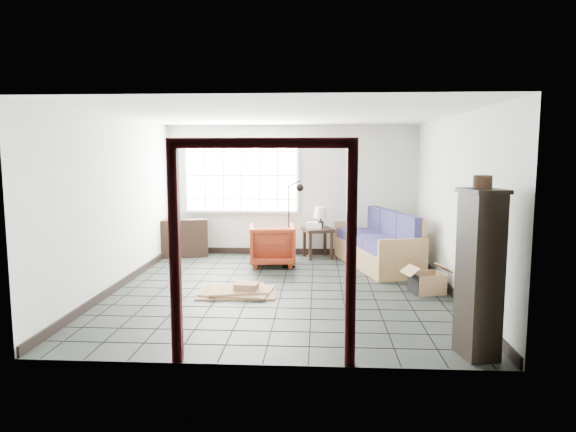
# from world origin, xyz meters

# --- Properties ---
(ground) EXTENTS (5.50, 5.50, 0.00)m
(ground) POSITION_xyz_m (0.00, 0.00, 0.00)
(ground) COLOR black
(ground) RESTS_ON ground
(room_shell) EXTENTS (5.02, 5.52, 2.61)m
(room_shell) POSITION_xyz_m (0.00, 0.03, 1.68)
(room_shell) COLOR #B8BDB6
(room_shell) RESTS_ON ground
(window_panel) EXTENTS (2.32, 0.08, 1.52)m
(window_panel) POSITION_xyz_m (-1.00, 2.70, 1.60)
(window_panel) COLOR silver
(window_panel) RESTS_ON ground
(doorway_trim) EXTENTS (1.80, 0.08, 2.20)m
(doorway_trim) POSITION_xyz_m (0.00, -2.70, 1.38)
(doorway_trim) COLOR black
(doorway_trim) RESTS_ON ground
(futon_sofa) EXTENTS (1.46, 2.42, 1.01)m
(futon_sofa) POSITION_xyz_m (1.67, 1.77, 0.36)
(futon_sofa) COLOR olive
(futon_sofa) RESTS_ON ground
(armchair) EXTENTS (0.89, 0.84, 0.83)m
(armchair) POSITION_xyz_m (-0.30, 1.70, 0.41)
(armchair) COLOR maroon
(armchair) RESTS_ON ground
(side_table) EXTENTS (0.67, 0.67, 0.59)m
(side_table) POSITION_xyz_m (0.54, 2.40, 0.48)
(side_table) COLOR black
(side_table) RESTS_ON ground
(table_lamp) EXTENTS (0.34, 0.34, 0.42)m
(table_lamp) POSITION_xyz_m (0.59, 2.38, 0.88)
(table_lamp) COLOR black
(table_lamp) RESTS_ON side_table
(projector) EXTENTS (0.37, 0.32, 0.11)m
(projector) POSITION_xyz_m (0.49, 2.46, 0.64)
(projector) COLOR silver
(projector) RESTS_ON side_table
(floor_lamp) EXTENTS (0.42, 0.36, 1.58)m
(floor_lamp) POSITION_xyz_m (0.11, 1.49, 0.84)
(floor_lamp) COLOR black
(floor_lamp) RESTS_ON ground
(console_shelf) EXTENTS (1.03, 0.65, 0.75)m
(console_shelf) POSITION_xyz_m (-2.15, 2.40, 0.37)
(console_shelf) COLOR black
(console_shelf) RESTS_ON ground
(tall_shelf) EXTENTS (0.45, 0.53, 1.71)m
(tall_shelf) POSITION_xyz_m (2.15, -2.40, 0.87)
(tall_shelf) COLOR black
(tall_shelf) RESTS_ON ground
(pot) EXTENTS (0.24, 0.24, 0.13)m
(pot) POSITION_xyz_m (2.12, -2.45, 1.78)
(pot) COLOR black
(pot) RESTS_ON tall_shelf
(open_box) EXTENTS (0.80, 0.54, 0.41)m
(open_box) POSITION_xyz_m (2.15, -0.03, 0.15)
(open_box) COLOR olive
(open_box) RESTS_ON ground
(cardboard_pile) EXTENTS (1.18, 0.88, 0.17)m
(cardboard_pile) POSITION_xyz_m (-0.63, -0.22, 0.04)
(cardboard_pile) COLOR olive
(cardboard_pile) RESTS_ON ground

